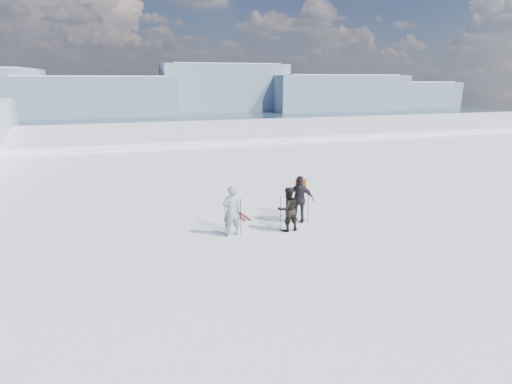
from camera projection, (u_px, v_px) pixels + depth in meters
lake_basin at (199, 198)px, 40.44m from camera, size 820.00×820.00×71.62m
far_mountain_range at (163, 91)px, 439.83m from camera, size 770.00×110.00×53.00m
skier_grey at (232, 211)px, 13.26m from camera, size 0.68×0.48×1.73m
skier_dark at (288, 209)px, 13.70m from camera, size 0.84×0.70×1.56m
skier_pack at (300, 199)px, 14.49m from camera, size 1.11×0.87×1.76m
backpack at (301, 168)px, 14.42m from camera, size 0.43×0.36×0.49m
ski_poles at (276, 213)px, 13.79m from camera, size 3.25×0.76×1.36m
skis_loose at (240, 214)px, 15.59m from camera, size 0.40×1.70×0.03m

